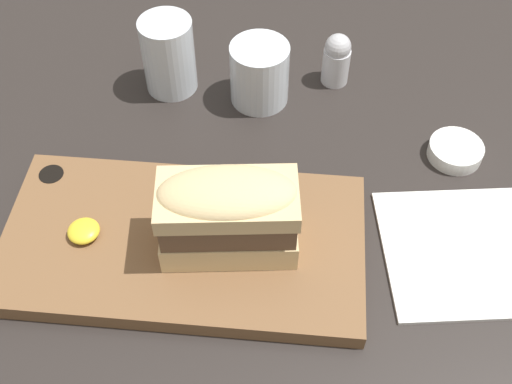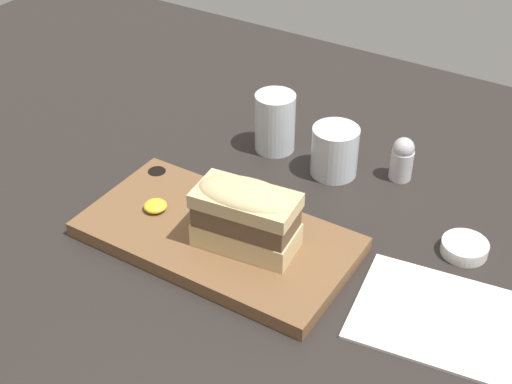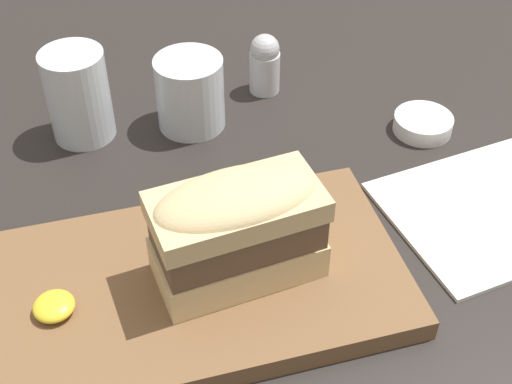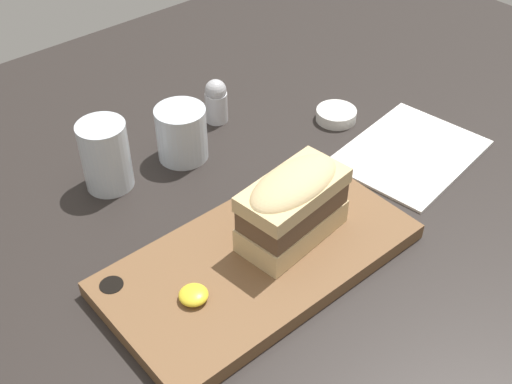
{
  "view_description": "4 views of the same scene",
  "coord_description": "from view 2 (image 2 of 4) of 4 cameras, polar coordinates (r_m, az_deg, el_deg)",
  "views": [
    {
      "loc": [
        13.06,
        -39.58,
        57.05
      ],
      "look_at": [
        9.57,
        -1.6,
        9.46
      ],
      "focal_mm": 45.0,
      "sensor_mm": 36.0,
      "label": 1
    },
    {
      "loc": [
        45.5,
        -63.47,
        64.02
      ],
      "look_at": [
        6.21,
        -0.06,
        9.66
      ],
      "focal_mm": 50.0,
      "sensor_mm": 36.0,
      "label": 2
    },
    {
      "loc": [
        -1.82,
        -41.82,
        47.59
      ],
      "look_at": [
        9.62,
        -0.51,
        9.02
      ],
      "focal_mm": 50.0,
      "sensor_mm": 36.0,
      "label": 3
    },
    {
      "loc": [
        -31.71,
        -42.88,
        57.35
      ],
      "look_at": [
        4.15,
        -1.0,
        10.54
      ],
      "focal_mm": 45.0,
      "sensor_mm": 36.0,
      "label": 4
    }
  ],
  "objects": [
    {
      "name": "dining_table",
      "position": [
        1.0,
        -3.0,
        -2.88
      ],
      "size": [
        176.4,
        124.02,
        2.0
      ],
      "color": "#282321",
      "rests_on": "ground"
    },
    {
      "name": "serving_board",
      "position": [
        0.96,
        -3.14,
        -3.56
      ],
      "size": [
        36.46,
        19.08,
        2.08
      ],
      "color": "brown",
      "rests_on": "dining_table"
    },
    {
      "name": "sandwich",
      "position": [
        0.9,
        -0.81,
        -1.74
      ],
      "size": [
        13.77,
        8.11,
        9.37
      ],
      "rotation": [
        0.0,
        0.0,
        0.12
      ],
      "color": "#DBBC84",
      "rests_on": "serving_board"
    },
    {
      "name": "mustard_dollop",
      "position": [
        0.99,
        -8.06,
        -1.1
      ],
      "size": [
        3.23,
        3.23,
        1.29
      ],
      "color": "yellow",
      "rests_on": "serving_board"
    },
    {
      "name": "water_glass",
      "position": [
        1.13,
        1.53,
        5.32
      ],
      "size": [
        6.43,
        6.43,
        9.6
      ],
      "color": "silver",
      "rests_on": "dining_table"
    },
    {
      "name": "wine_glass",
      "position": [
        1.08,
        6.3,
        3.1
      ],
      "size": [
        7.12,
        7.12,
        7.77
      ],
      "color": "silver",
      "rests_on": "dining_table"
    },
    {
      "name": "napkin",
      "position": [
        0.89,
        14.68,
        -9.72
      ],
      "size": [
        22.58,
        18.38,
        0.4
      ],
      "rotation": [
        0.0,
        0.0,
        0.14
      ],
      "color": "white",
      "rests_on": "dining_table"
    },
    {
      "name": "salt_shaker",
      "position": [
        1.09,
        11.62,
        2.65
      ],
      "size": [
        3.41,
        3.41,
        6.94
      ],
      "color": "silver",
      "rests_on": "dining_table"
    },
    {
      "name": "condiment_dish",
      "position": [
        0.98,
        16.34,
        -4.3
      ],
      "size": [
        6.17,
        6.17,
        1.75
      ],
      "color": "white",
      "rests_on": "dining_table"
    }
  ]
}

